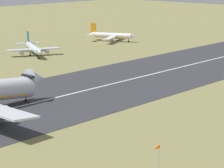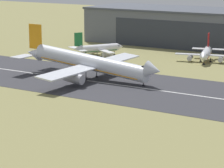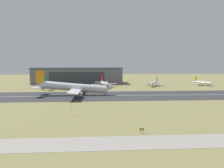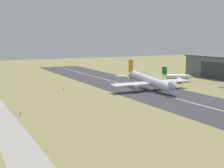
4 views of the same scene
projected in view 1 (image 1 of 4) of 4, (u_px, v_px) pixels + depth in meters
The scene contains 5 objects.
runway_strip at pixel (69, 94), 136.50m from camera, with size 392.57×40.72×0.06m, color #333338.
runway_centreline at pixel (69, 94), 136.50m from camera, with size 353.31×0.70×0.01m, color silver.
airplane_parked_east at pixel (113, 36), 231.95m from camera, with size 20.28×21.59×7.75m.
airplane_parked_far_east at pixel (34, 48), 195.77m from camera, with size 19.09×23.60×7.76m.
windsock_pole at pixel (156, 150), 81.49m from camera, with size 2.09×0.98×5.36m.
Camera 1 is at (-91.67, 12.88, 32.33)m, focal length 85.00 mm.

